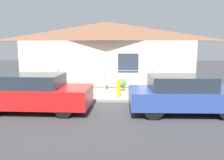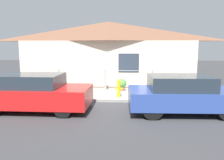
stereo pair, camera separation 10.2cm
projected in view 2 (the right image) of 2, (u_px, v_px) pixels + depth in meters
The scene contains 10 objects.
ground_plane at pixel (101, 102), 9.15m from camera, with size 60.00×60.00×0.00m, color #38383A.
sidewalk at pixel (103, 95), 10.27m from camera, with size 24.00×2.28×0.11m.
house at pixel (108, 35), 12.52m from camera, with size 10.04×2.23×3.75m.
fence at pixel (105, 79), 11.15m from camera, with size 4.90×0.10×1.05m.
car_left at pixel (35, 92), 7.87m from camera, with size 3.89×1.81×1.33m.
car_right at pixel (182, 94), 7.56m from camera, with size 3.81×1.86×1.32m.
fire_hydrant at pixel (119, 88), 9.53m from camera, with size 0.35×0.16×0.80m.
potted_plant_near_hydrant at pixel (122, 84), 10.99m from camera, with size 0.45×0.45×0.60m.
potted_plant_by_fence at pixel (55, 85), 10.54m from camera, with size 0.56×0.56×0.66m.
potted_plant_corner at pixel (156, 83), 10.91m from camera, with size 0.54×0.54×0.69m.
Camera 2 is at (1.02, -8.87, 2.28)m, focal length 35.00 mm.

